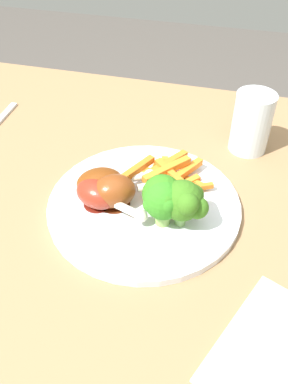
{
  "coord_description": "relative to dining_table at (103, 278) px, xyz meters",
  "views": [
    {
      "loc": [
        -0.37,
        -0.17,
        1.19
      ],
      "look_at": [
        0.06,
        -0.05,
        0.79
      ],
      "focal_mm": 37.76,
      "sensor_mm": 36.0,
      "label": 1
    }
  ],
  "objects": [
    {
      "name": "carrot_fries_pile",
      "position": [
        0.12,
        -0.08,
        0.14
      ],
      "size": [
        0.13,
        0.14,
        0.03
      ],
      "color": "orange",
      "rests_on": "dinner_plate"
    },
    {
      "name": "broccoli_floret_back",
      "position": [
        0.03,
        -0.12,
        0.17
      ],
      "size": [
        0.07,
        0.07,
        0.07
      ],
      "color": "#7FAC5E",
      "rests_on": "dinner_plate"
    },
    {
      "name": "water_glass",
      "position": [
        0.26,
        -0.19,
        0.17
      ],
      "size": [
        0.07,
        0.07,
        0.11
      ],
      "primitive_type": "cylinder",
      "color": "silver",
      "rests_on": "dining_table"
    },
    {
      "name": "chicken_drumstick_near",
      "position": [
        0.04,
        0.01,
        0.15
      ],
      "size": [
        0.07,
        0.12,
        0.04
      ],
      "color": "#5E180F",
      "rests_on": "dinner_plate"
    },
    {
      "name": "chicken_drumstick_far",
      "position": [
        0.07,
        0.01,
        0.15
      ],
      "size": [
        0.09,
        0.12,
        0.04
      ],
      "color": "#4E1F09",
      "rests_on": "dinner_plate"
    },
    {
      "name": "chicken_drumstick_extra",
      "position": [
        0.05,
        -0.01,
        0.15
      ],
      "size": [
        0.09,
        0.12,
        0.05
      ],
      "color": "#54210D",
      "rests_on": "dinner_plate"
    },
    {
      "name": "dining_table",
      "position": [
        0.0,
        0.0,
        0.0
      ],
      "size": [
        0.95,
        0.89,
        0.76
      ],
      "color": "#8E6B47",
      "rests_on": "ground_plane"
    },
    {
      "name": "broccoli_floret_front",
      "position": [
        0.03,
        -0.09,
        0.17
      ],
      "size": [
        0.06,
        0.06,
        0.07
      ],
      "color": "#89B357",
      "rests_on": "dinner_plate"
    },
    {
      "name": "broccoli_floret_middle",
      "position": [
        0.04,
        -0.09,
        0.17
      ],
      "size": [
        0.06,
        0.06,
        0.07
      ],
      "color": "#81BD55",
      "rests_on": "dinner_plate"
    },
    {
      "name": "napkin",
      "position": [
        -0.13,
        -0.26,
        0.12
      ],
      "size": [
        0.21,
        0.2,
        0.0
      ],
      "primitive_type": "cube",
      "rotation": [
        0.0,
        0.0,
        2.73
      ],
      "color": "beige",
      "rests_on": "dining_table"
    },
    {
      "name": "dinner_plate",
      "position": [
        0.06,
        -0.05,
        0.12
      ],
      "size": [
        0.29,
        0.29,
        0.01
      ],
      "primitive_type": "cylinder",
      "color": "silver",
      "rests_on": "dining_table"
    }
  ]
}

